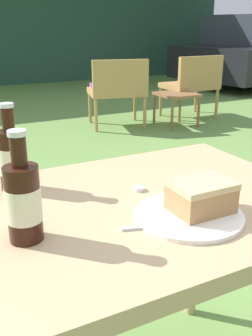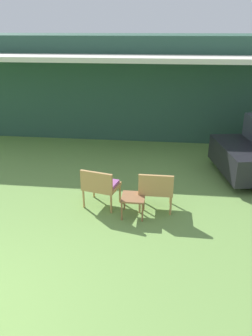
{
  "view_description": "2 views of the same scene",
  "coord_description": "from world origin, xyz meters",
  "px_view_note": "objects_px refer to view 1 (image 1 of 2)",
  "views": [
    {
      "loc": [
        -0.43,
        -0.74,
        1.09
      ],
      "look_at": [
        0.0,
        0.1,
        0.74
      ],
      "focal_mm": 42.0,
      "sensor_mm": 36.0,
      "label": 1
    },
    {
      "loc": [
        2.54,
        -2.04,
        3.03
      ],
      "look_at": [
        1.95,
        2.88,
        0.9
      ],
      "focal_mm": 35.0,
      "sensor_mm": 36.0,
      "label": 2
    }
  ],
  "objects_px": {
    "cola_bottle_far": "(23,201)",
    "garden_side_table": "(177,98)",
    "cola_bottle_near": "(12,158)",
    "cake_on_plate": "(196,203)",
    "patio_table": "(144,228)",
    "wicker_chair_cushioned": "(117,88)",
    "wicker_chair_plain": "(193,82)"
  },
  "relations": [
    {
      "from": "wicker_chair_plain",
      "to": "cola_bottle_near",
      "type": "xyz_separation_m",
      "value": [
        -2.72,
        -2.91,
        0.34
      ]
    },
    {
      "from": "garden_side_table",
      "to": "patio_table",
      "type": "distance_m",
      "value": 3.58
    },
    {
      "from": "cola_bottle_near",
      "to": "cola_bottle_far",
      "type": "distance_m",
      "value": 0.27
    },
    {
      "from": "patio_table",
      "to": "cola_bottle_far",
      "type": "relative_size",
      "value": 3.84
    },
    {
      "from": "wicker_chair_cushioned",
      "to": "patio_table",
      "type": "bearing_deg",
      "value": 78.68
    },
    {
      "from": "garden_side_table",
      "to": "cola_bottle_near",
      "type": "xyz_separation_m",
      "value": [
        -2.34,
        -2.68,
        0.46
      ]
    },
    {
      "from": "garden_side_table",
      "to": "cola_bottle_far",
      "type": "height_order",
      "value": "cola_bottle_far"
    },
    {
      "from": "cake_on_plate",
      "to": "garden_side_table",
      "type": "bearing_deg",
      "value": 56.28
    },
    {
      "from": "wicker_chair_cushioned",
      "to": "cola_bottle_far",
      "type": "xyz_separation_m",
      "value": [
        -1.76,
        -3.2,
        0.34
      ]
    },
    {
      "from": "wicker_chair_cushioned",
      "to": "cake_on_plate",
      "type": "distance_m",
      "value": 3.56
    },
    {
      "from": "wicker_chair_plain",
      "to": "garden_side_table",
      "type": "xyz_separation_m",
      "value": [
        -0.38,
        -0.22,
        -0.12
      ]
    },
    {
      "from": "wicker_chair_plain",
      "to": "wicker_chair_cushioned",
      "type": "bearing_deg",
      "value": -0.79
    },
    {
      "from": "wicker_chair_cushioned",
      "to": "wicker_chair_plain",
      "type": "relative_size",
      "value": 1.0
    },
    {
      "from": "patio_table",
      "to": "cola_bottle_far",
      "type": "bearing_deg",
      "value": -170.32
    },
    {
      "from": "cola_bottle_far",
      "to": "garden_side_table",
      "type": "bearing_deg",
      "value": 51.2
    },
    {
      "from": "patio_table",
      "to": "cake_on_plate",
      "type": "height_order",
      "value": "cake_on_plate"
    },
    {
      "from": "garden_side_table",
      "to": "cola_bottle_far",
      "type": "bearing_deg",
      "value": -128.8
    },
    {
      "from": "wicker_chair_cushioned",
      "to": "garden_side_table",
      "type": "distance_m",
      "value": 0.67
    },
    {
      "from": "wicker_chair_cushioned",
      "to": "patio_table",
      "type": "xyz_separation_m",
      "value": [
        -1.46,
        -3.15,
        0.18
      ]
    },
    {
      "from": "wicker_chair_cushioned",
      "to": "cola_bottle_far",
      "type": "distance_m",
      "value": 3.66
    },
    {
      "from": "patio_table",
      "to": "cake_on_plate",
      "type": "bearing_deg",
      "value": -63.38
    },
    {
      "from": "garden_side_table",
      "to": "cola_bottle_far",
      "type": "distance_m",
      "value": 3.82
    },
    {
      "from": "wicker_chair_plain",
      "to": "cake_on_plate",
      "type": "height_order",
      "value": "cake_on_plate"
    },
    {
      "from": "cake_on_plate",
      "to": "wicker_chair_plain",
      "type": "bearing_deg",
      "value": 53.55
    },
    {
      "from": "cake_on_plate",
      "to": "cola_bottle_far",
      "type": "bearing_deg",
      "value": 169.02
    },
    {
      "from": "garden_side_table",
      "to": "cola_bottle_near",
      "type": "bearing_deg",
      "value": -131.06
    },
    {
      "from": "garden_side_table",
      "to": "cake_on_plate",
      "type": "distance_m",
      "value": 3.65
    },
    {
      "from": "wicker_chair_plain",
      "to": "patio_table",
      "type": "distance_m",
      "value": 3.98
    },
    {
      "from": "wicker_chair_plain",
      "to": "cola_bottle_near",
      "type": "bearing_deg",
      "value": 47.38
    },
    {
      "from": "wicker_chair_cushioned",
      "to": "cola_bottle_far",
      "type": "bearing_deg",
      "value": 74.79
    },
    {
      "from": "patio_table",
      "to": "cake_on_plate",
      "type": "relative_size",
      "value": 3.56
    },
    {
      "from": "wicker_chair_cushioned",
      "to": "cola_bottle_near",
      "type": "bearing_deg",
      "value": 73.13
    }
  ]
}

